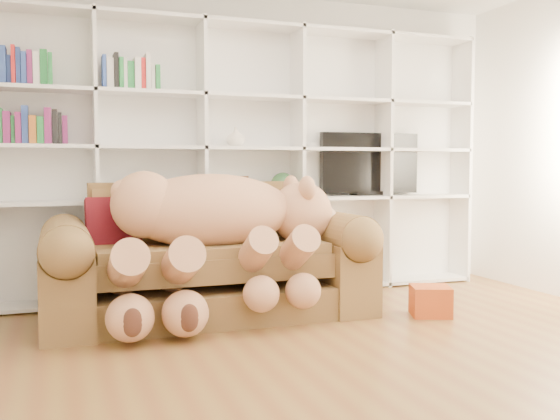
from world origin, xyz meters
name	(u,v)px	position (x,y,z in m)	size (l,w,h in m)	color
floor	(375,374)	(0.00, 0.00, 0.00)	(5.00, 5.00, 0.00)	brown
wall_back	(245,143)	(0.00, 2.50, 1.35)	(5.00, 0.02, 2.70)	white
bookshelf	(223,148)	(-0.24, 2.36, 1.31)	(4.43, 0.35, 2.40)	white
sofa	(209,266)	(-0.55, 1.63, 0.38)	(2.41, 1.04, 1.01)	brown
teddy_bear	(216,225)	(-0.54, 1.43, 0.71)	(1.86, 1.00, 1.08)	tan
throw_pillow	(113,224)	(-1.24, 1.80, 0.71)	(0.39, 0.13, 0.39)	maroon
gift_box	(430,301)	(1.04, 1.05, 0.11)	(0.29, 0.27, 0.23)	#B24517
tv	(369,165)	(1.20, 2.35, 1.16)	(1.01, 0.18, 0.59)	black
picture_frame	(240,186)	(-0.10, 2.30, 0.97)	(0.15, 0.03, 0.18)	brown
green_vase	(283,185)	(0.30, 2.30, 0.98)	(0.22, 0.22, 0.22)	#2D5731
figurine_tall	(147,190)	(-0.91, 2.30, 0.94)	(0.08, 0.08, 0.15)	beige
figurine_short	(157,193)	(-0.83, 2.30, 0.92)	(0.06, 0.06, 0.11)	beige
snow_globe	(191,192)	(-0.54, 2.30, 0.92)	(0.10, 0.10, 0.10)	silver
shelf_vase	(236,137)	(-0.14, 2.30, 1.40)	(0.16, 0.16, 0.17)	silver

